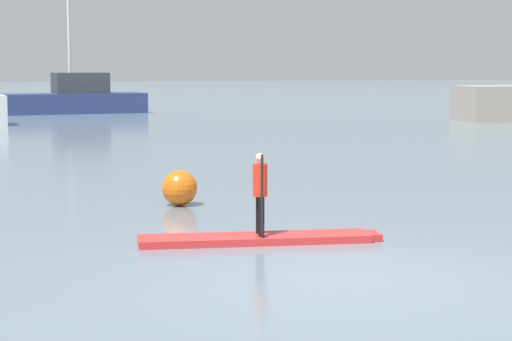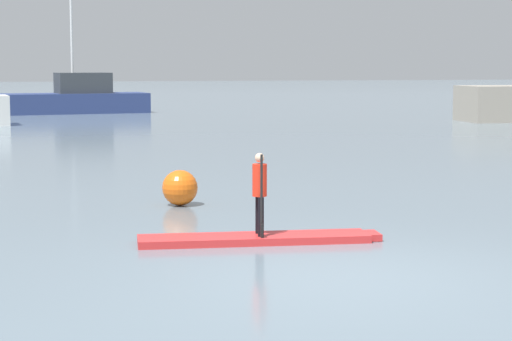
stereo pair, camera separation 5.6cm
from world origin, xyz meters
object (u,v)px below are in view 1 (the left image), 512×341
at_px(paddleboard_near, 260,239).
at_px(paddler_child_solo, 260,189).
at_px(mooring_buoy_mid, 180,188).
at_px(fishing_boat_green_midground, 67,99).

distance_m(paddleboard_near, paddler_child_solo, 0.66).
distance_m(paddler_child_solo, mooring_buoy_mid, 3.56).
relative_size(paddleboard_near, fishing_boat_green_midground, 0.41).
height_order(paddleboard_near, mooring_buoy_mid, mooring_buoy_mid).
relative_size(paddleboard_near, mooring_buoy_mid, 5.48).
bearing_deg(fishing_boat_green_midground, paddler_child_solo, -88.58).
bearing_deg(paddleboard_near, mooring_buoy_mid, 98.01).
xyz_separation_m(paddleboard_near, paddler_child_solo, (0.00, -0.01, 0.66)).
bearing_deg(paddler_child_solo, mooring_buoy_mid, 98.00).
height_order(paddler_child_solo, fishing_boat_green_midground, fishing_boat_green_midground).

